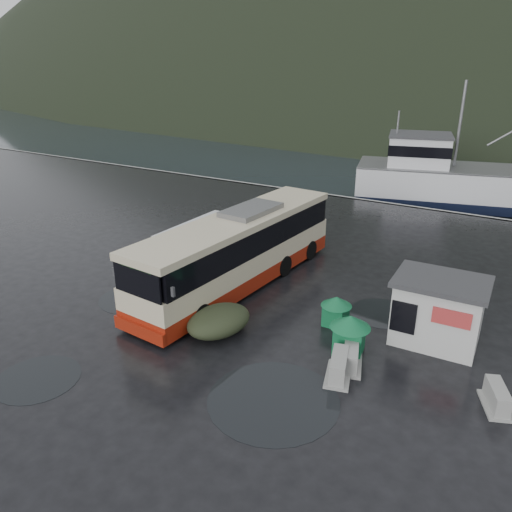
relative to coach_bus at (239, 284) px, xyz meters
The scene contains 14 objects.
ground 2.14m from the coach_bus, 59.56° to the right, with size 160.00×160.00×0.00m, color black.
harbor_water 108.16m from the coach_bus, 89.42° to the left, with size 300.00×180.00×0.02m, color black.
quay_edge 18.18m from the coach_bus, 86.58° to the left, with size 160.00×0.60×1.50m, color #999993.
coach_bus is the anchor object (origin of this frame).
white_van 2.97m from the coach_bus, 165.58° to the left, with size 2.00×5.79×2.42m, color silver, non-canonical shape.
waste_bin_left 7.52m from the coach_bus, 23.87° to the right, with size 1.11×1.11×1.56m, color #126839, non-canonical shape.
waste_bin_right 5.82m from the coach_bus, 13.43° to the right, with size 0.94×0.94×1.30m, color #126839, non-canonical shape.
dome_tent 4.76m from the coach_bus, 67.65° to the right, with size 2.05×2.86×1.13m, color #2C331F, non-canonical shape.
ticket_kiosk 9.56m from the coach_bus, ahead, with size 3.46×2.62×2.71m, color silver, non-canonical shape.
jersey_barrier_a 8.58m from the coach_bus, 33.63° to the right, with size 0.86×1.72×0.86m, color #999993, non-canonical shape.
jersey_barrier_b 12.71m from the coach_bus, 17.06° to the right, with size 0.76×1.53×0.76m, color #999993, non-canonical shape.
jersey_barrier_c 8.27m from the coach_bus, 28.31° to the right, with size 0.82×1.64×0.82m, color #999993, non-canonical shape.
fishing_trawler 27.31m from the coach_bus, 72.42° to the left, with size 25.32×5.56×10.13m, color silver, non-canonical shape.
puddles 6.26m from the coach_bus, 65.02° to the right, with size 13.44×13.76×0.01m.
Camera 1 is at (11.02, -17.14, 10.59)m, focal length 35.00 mm.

